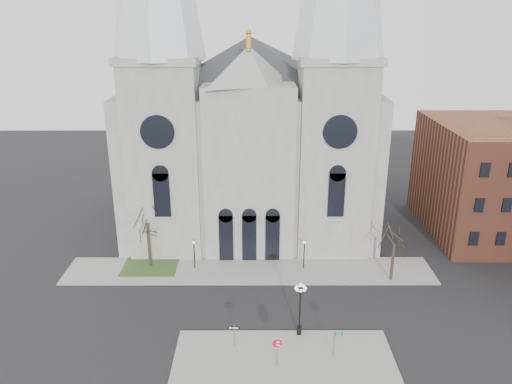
{
  "coord_description": "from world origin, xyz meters",
  "views": [
    {
      "loc": [
        0.66,
        -37.39,
        26.75
      ],
      "look_at": [
        0.74,
        8.0,
        10.32
      ],
      "focal_mm": 35.0,
      "sensor_mm": 36.0,
      "label": 1
    }
  ],
  "objects_px": {
    "stop_sign": "(277,346)",
    "one_way_sign": "(234,332)",
    "globe_lamp": "(300,302)",
    "street_name_sign": "(335,341)"
  },
  "relations": [
    {
      "from": "stop_sign",
      "to": "one_way_sign",
      "type": "bearing_deg",
      "value": 161.5
    },
    {
      "from": "globe_lamp",
      "to": "street_name_sign",
      "type": "relative_size",
      "value": 2.17
    },
    {
      "from": "stop_sign",
      "to": "street_name_sign",
      "type": "xyz_separation_m",
      "value": [
        4.75,
        1.25,
        -0.48
      ]
    },
    {
      "from": "stop_sign",
      "to": "street_name_sign",
      "type": "bearing_deg",
      "value": 32.21
    },
    {
      "from": "globe_lamp",
      "to": "street_name_sign",
      "type": "bearing_deg",
      "value": -47.55
    },
    {
      "from": "stop_sign",
      "to": "globe_lamp",
      "type": "xyz_separation_m",
      "value": [
        2.1,
        4.14,
        1.34
      ]
    },
    {
      "from": "stop_sign",
      "to": "street_name_sign",
      "type": "height_order",
      "value": "stop_sign"
    },
    {
      "from": "globe_lamp",
      "to": "street_name_sign",
      "type": "distance_m",
      "value": 4.32
    },
    {
      "from": "globe_lamp",
      "to": "stop_sign",
      "type": "bearing_deg",
      "value": -116.94
    },
    {
      "from": "stop_sign",
      "to": "one_way_sign",
      "type": "height_order",
      "value": "stop_sign"
    }
  ]
}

